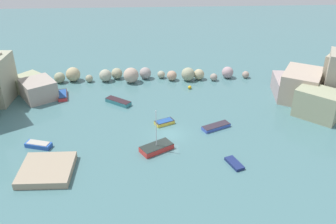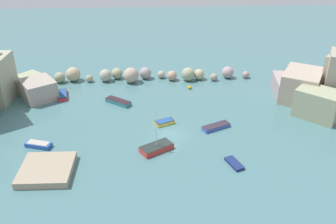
# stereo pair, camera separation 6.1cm
# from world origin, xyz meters

# --- Properties ---
(cove_water) EXTENTS (160.00, 160.00, 0.00)m
(cove_water) POSITION_xyz_m (0.00, 0.00, 0.00)
(cove_water) COLOR slate
(cove_water) RESTS_ON ground
(cliff_headland_right) EXTENTS (17.72, 15.04, 8.73)m
(cliff_headland_right) POSITION_xyz_m (26.26, 8.74, 3.05)
(cliff_headland_right) COLOR #B4A08E
(cliff_headland_right) RESTS_ON ground
(rock_breakwater) EXTENTS (36.14, 4.32, 2.78)m
(rock_breakwater) POSITION_xyz_m (-4.26, 19.40, 1.13)
(rock_breakwater) COLOR #9EA281
(rock_breakwater) RESTS_ON ground
(stone_dock) EXTENTS (6.17, 6.28, 0.87)m
(stone_dock) POSITION_xyz_m (-15.17, -7.77, 0.44)
(stone_dock) COLOR tan
(stone_dock) RESTS_ON ground
(channel_buoy) EXTENTS (0.62, 0.62, 0.62)m
(channel_buoy) POSITION_xyz_m (4.39, 15.12, 0.31)
(channel_buoy) COLOR gold
(channel_buoy) RESTS_ON cove_water
(moored_boat_0) EXTENTS (4.68, 3.92, 5.92)m
(moored_boat_0) POSITION_xyz_m (-1.96, -3.70, 0.40)
(moored_boat_0) COLOR red
(moored_boat_0) RESTS_ON cove_water
(moored_boat_1) EXTENTS (3.66, 2.22, 0.68)m
(moored_boat_1) POSITION_xyz_m (-17.60, -2.10, 0.33)
(moored_boat_1) COLOR blue
(moored_boat_1) RESTS_ON cove_water
(moored_boat_2) EXTENTS (3.10, 2.38, 0.56)m
(moored_boat_2) POSITION_xyz_m (-0.62, 3.07, 0.30)
(moored_boat_2) COLOR gold
(moored_boat_2) RESTS_ON cove_water
(moored_boat_3) EXTENTS (2.12, 3.06, 0.38)m
(moored_boat_3) POSITION_xyz_m (7.57, -7.38, 0.19)
(moored_boat_3) COLOR navy
(moored_boat_3) RESTS_ON cove_water
(moored_boat_4) EXTENTS (2.23, 4.20, 0.61)m
(moored_boat_4) POSITION_xyz_m (-17.42, 13.12, 0.32)
(moored_boat_4) COLOR red
(moored_boat_4) RESTS_ON cove_water
(moored_boat_5) EXTENTS (2.87, 2.43, 0.47)m
(moored_boat_5) POSITION_xyz_m (-16.80, -7.49, 0.25)
(moored_boat_5) COLOR navy
(moored_boat_5) RESTS_ON cove_water
(moored_boat_6) EXTENTS (4.40, 3.75, 0.69)m
(moored_boat_6) POSITION_xyz_m (-7.86, 10.04, 0.34)
(moored_boat_6) COLOR teal
(moored_boat_6) RESTS_ON cove_water
(moored_boat_7) EXTENTS (4.41, 3.07, 0.54)m
(moored_boat_7) POSITION_xyz_m (6.77, 1.46, 0.27)
(moored_boat_7) COLOR #3C56B7
(moored_boat_7) RESTS_ON cove_water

